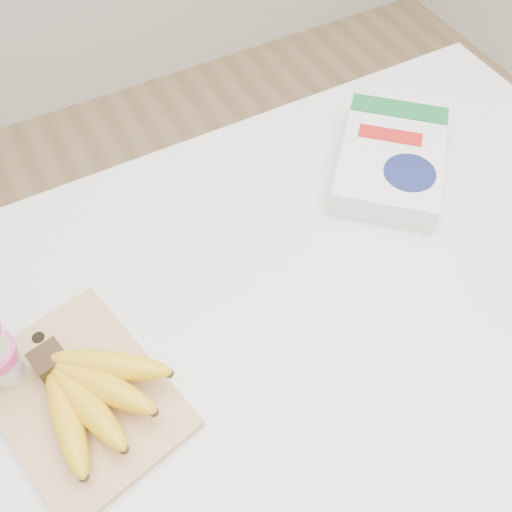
# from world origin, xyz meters

# --- Properties ---
(room) EXTENTS (4.00, 4.00, 4.00)m
(room) POSITION_xyz_m (0.00, 0.00, 1.35)
(room) COLOR tan
(room) RESTS_ON ground
(table) EXTENTS (1.37, 0.91, 1.02)m
(table) POSITION_xyz_m (0.00, 0.00, 0.51)
(table) COLOR white
(table) RESTS_ON ground
(cutting_board) EXTENTS (0.29, 0.35, 0.02)m
(cutting_board) POSITION_xyz_m (-0.40, 0.02, 1.03)
(cutting_board) COLOR tan
(cutting_board) RESTS_ON table
(bananas) EXTENTS (0.19, 0.22, 0.07)m
(bananas) POSITION_xyz_m (-0.38, 0.01, 1.07)
(bananas) COLOR #382816
(bananas) RESTS_ON cutting_board
(cereal_box) EXTENTS (0.33, 0.34, 0.06)m
(cereal_box) POSITION_xyz_m (0.28, 0.19, 1.06)
(cereal_box) COLOR white
(cereal_box) RESTS_ON table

